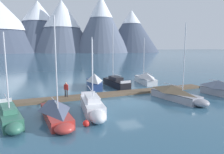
{
  "coord_description": "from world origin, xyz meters",
  "views": [
    {
      "loc": [
        -8.7,
        -19.81,
        6.09
      ],
      "look_at": [
        0.0,
        6.0,
        2.0
      ],
      "focal_mm": 32.67,
      "sensor_mm": 36.0,
      "label": 1
    }
  ],
  "objects_px": {
    "sailboat_second_berth": "(56,111)",
    "mooring_buoy_channel_marker": "(86,123)",
    "sailboat_end_of_dock": "(145,78)",
    "sailboat_mid_dock_starboard": "(94,81)",
    "sailboat_far_berth": "(115,82)",
    "person_on_dock": "(66,89)",
    "mooring_buoy_inner_mooring": "(10,109)",
    "sailboat_mid_dock_port": "(93,107)",
    "sailboat_nearest_berth": "(9,116)",
    "sailboat_outer_slip": "(176,93)",
    "sailboat_last_slip": "(222,89)"
  },
  "relations": [
    {
      "from": "sailboat_second_berth",
      "to": "mooring_buoy_channel_marker",
      "type": "xyz_separation_m",
      "value": [
        2.11,
        -2.3,
        -0.51
      ]
    },
    {
      "from": "sailboat_end_of_dock",
      "to": "mooring_buoy_channel_marker",
      "type": "bearing_deg",
      "value": -130.3
    },
    {
      "from": "sailboat_mid_dock_starboard",
      "to": "sailboat_end_of_dock",
      "type": "xyz_separation_m",
      "value": [
        8.98,
        0.97,
        -0.17
      ]
    },
    {
      "from": "sailboat_mid_dock_starboard",
      "to": "sailboat_far_berth",
      "type": "relative_size",
      "value": 0.76
    },
    {
      "from": "sailboat_mid_dock_starboard",
      "to": "mooring_buoy_channel_marker",
      "type": "distance_m",
      "value": 15.01
    },
    {
      "from": "person_on_dock",
      "to": "mooring_buoy_inner_mooring",
      "type": "bearing_deg",
      "value": -151.89
    },
    {
      "from": "sailboat_mid_dock_port",
      "to": "person_on_dock",
      "type": "distance_m",
      "value": 6.46
    },
    {
      "from": "sailboat_mid_dock_starboard",
      "to": "sailboat_far_berth",
      "type": "bearing_deg",
      "value": 2.35
    },
    {
      "from": "sailboat_second_berth",
      "to": "mooring_buoy_inner_mooring",
      "type": "distance_m",
      "value": 5.39
    },
    {
      "from": "sailboat_second_berth",
      "to": "sailboat_far_berth",
      "type": "relative_size",
      "value": 0.89
    },
    {
      "from": "sailboat_mid_dock_starboard",
      "to": "person_on_dock",
      "type": "height_order",
      "value": "sailboat_mid_dock_starboard"
    },
    {
      "from": "sailboat_mid_dock_port",
      "to": "sailboat_mid_dock_starboard",
      "type": "relative_size",
      "value": 0.96
    },
    {
      "from": "mooring_buoy_channel_marker",
      "to": "person_on_dock",
      "type": "bearing_deg",
      "value": 93.54
    },
    {
      "from": "person_on_dock",
      "to": "sailboat_nearest_berth",
      "type": "bearing_deg",
      "value": -130.35
    },
    {
      "from": "mooring_buoy_channel_marker",
      "to": "mooring_buoy_inner_mooring",
      "type": "bearing_deg",
      "value": 135.6
    },
    {
      "from": "sailboat_outer_slip",
      "to": "sailboat_end_of_dock",
      "type": "height_order",
      "value": "sailboat_outer_slip"
    },
    {
      "from": "sailboat_mid_dock_port",
      "to": "mooring_buoy_channel_marker",
      "type": "bearing_deg",
      "value": -113.74
    },
    {
      "from": "mooring_buoy_inner_mooring",
      "to": "sailboat_far_berth",
      "type": "bearing_deg",
      "value": 32.63
    },
    {
      "from": "sailboat_nearest_berth",
      "to": "sailboat_last_slip",
      "type": "xyz_separation_m",
      "value": [
        23.71,
        1.53,
        0.33
      ]
    },
    {
      "from": "sailboat_far_berth",
      "to": "sailboat_outer_slip",
      "type": "xyz_separation_m",
      "value": [
        3.94,
        -10.1,
        0.14
      ]
    },
    {
      "from": "sailboat_last_slip",
      "to": "mooring_buoy_channel_marker",
      "type": "relative_size",
      "value": 14.61
    },
    {
      "from": "sailboat_second_berth",
      "to": "sailboat_last_slip",
      "type": "height_order",
      "value": "sailboat_last_slip"
    },
    {
      "from": "sailboat_second_berth",
      "to": "sailboat_end_of_dock",
      "type": "distance_m",
      "value": 20.04
    },
    {
      "from": "sailboat_end_of_dock",
      "to": "mooring_buoy_inner_mooring",
      "type": "xyz_separation_m",
      "value": [
        -19.11,
        -9.47,
        -0.59
      ]
    },
    {
      "from": "mooring_buoy_channel_marker",
      "to": "sailboat_far_berth",
      "type": "bearing_deg",
      "value": 62.98
    },
    {
      "from": "mooring_buoy_inner_mooring",
      "to": "sailboat_last_slip",
      "type": "bearing_deg",
      "value": -3.79
    },
    {
      "from": "sailboat_mid_dock_starboard",
      "to": "sailboat_last_slip",
      "type": "xyz_separation_m",
      "value": [
        13.93,
        -10.09,
        -0.14
      ]
    },
    {
      "from": "sailboat_mid_dock_port",
      "to": "person_on_dock",
      "type": "relative_size",
      "value": 4.09
    },
    {
      "from": "sailboat_nearest_berth",
      "to": "sailboat_mid_dock_starboard",
      "type": "relative_size",
      "value": 1.0
    },
    {
      "from": "sailboat_mid_dock_starboard",
      "to": "sailboat_end_of_dock",
      "type": "height_order",
      "value": "sailboat_end_of_dock"
    },
    {
      "from": "person_on_dock",
      "to": "mooring_buoy_inner_mooring",
      "type": "height_order",
      "value": "person_on_dock"
    },
    {
      "from": "sailboat_last_slip",
      "to": "sailboat_nearest_berth",
      "type": "bearing_deg",
      "value": -176.32
    },
    {
      "from": "sailboat_far_berth",
      "to": "person_on_dock",
      "type": "bearing_deg",
      "value": -144.48
    },
    {
      "from": "sailboat_mid_dock_port",
      "to": "mooring_buoy_inner_mooring",
      "type": "distance_m",
      "value": 7.94
    },
    {
      "from": "sailboat_outer_slip",
      "to": "sailboat_second_berth",
      "type": "bearing_deg",
      "value": -170.86
    },
    {
      "from": "sailboat_mid_dock_starboard",
      "to": "sailboat_end_of_dock",
      "type": "relative_size",
      "value": 0.95
    },
    {
      "from": "person_on_dock",
      "to": "sailboat_outer_slip",
      "type": "bearing_deg",
      "value": -20.28
    },
    {
      "from": "sailboat_last_slip",
      "to": "mooring_buoy_inner_mooring",
      "type": "bearing_deg",
      "value": 176.21
    },
    {
      "from": "sailboat_outer_slip",
      "to": "sailboat_last_slip",
      "type": "bearing_deg",
      "value": -1.14
    },
    {
      "from": "sailboat_far_berth",
      "to": "mooring_buoy_inner_mooring",
      "type": "xyz_separation_m",
      "value": [
        -13.48,
        -8.63,
        -0.37
      ]
    },
    {
      "from": "sailboat_nearest_berth",
      "to": "sailboat_second_berth",
      "type": "distance_m",
      "value": 3.64
    },
    {
      "from": "sailboat_nearest_berth",
      "to": "mooring_buoy_inner_mooring",
      "type": "relative_size",
      "value": 11.41
    },
    {
      "from": "sailboat_last_slip",
      "to": "person_on_dock",
      "type": "xyz_separation_m",
      "value": [
        -18.56,
        4.54,
        0.37
      ]
    },
    {
      "from": "sailboat_second_berth",
      "to": "sailboat_mid_dock_starboard",
      "type": "xyz_separation_m",
      "value": [
        6.19,
        12.13,
        0.26
      ]
    },
    {
      "from": "sailboat_outer_slip",
      "to": "sailboat_nearest_berth",
      "type": "bearing_deg",
      "value": -174.45
    },
    {
      "from": "sailboat_end_of_dock",
      "to": "sailboat_nearest_berth",
      "type": "bearing_deg",
      "value": -146.14
    },
    {
      "from": "sailboat_mid_dock_starboard",
      "to": "sailboat_outer_slip",
      "type": "height_order",
      "value": "sailboat_outer_slip"
    },
    {
      "from": "sailboat_far_berth",
      "to": "sailboat_end_of_dock",
      "type": "distance_m",
      "value": 5.7
    },
    {
      "from": "sailboat_end_of_dock",
      "to": "person_on_dock",
      "type": "distance_m",
      "value": 15.1
    },
    {
      "from": "sailboat_last_slip",
      "to": "sailboat_second_berth",
      "type": "bearing_deg",
      "value": -174.22
    }
  ]
}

